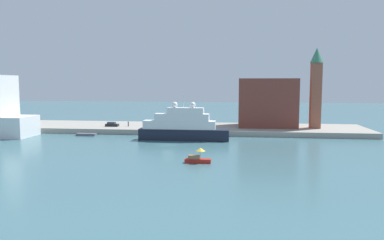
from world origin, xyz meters
TOP-DOWN VIEW (x-y plane):
  - ground at (0.00, 0.00)m, footprint 400.00×400.00m
  - quay_dock at (0.00, 27.27)m, footprint 110.00×22.54m
  - large_yacht at (2.29, 7.96)m, footprint 23.59×3.55m
  - small_motorboat at (9.32, -18.99)m, footprint 4.90×1.79m
  - work_barge at (-26.11, 12.68)m, footprint 5.61×1.76m
  - harbor_building at (25.49, 29.29)m, footprint 17.45×13.25m
  - bell_tower at (39.38, 26.54)m, footprint 3.84×3.84m
  - parked_car at (-22.17, 23.10)m, footprint 4.00×1.74m
  - person_figure at (-17.22, 24.03)m, footprint 0.36×0.36m
  - mooring_bollard at (4.75, 17.28)m, footprint 0.36×0.36m

SIDE VIEW (x-z plane):
  - ground at x=0.00m, z-range 0.00..0.00m
  - work_barge at x=-26.11m, z-range 0.00..0.69m
  - quay_dock at x=0.00m, z-range 0.00..1.52m
  - small_motorboat at x=9.32m, z-range -0.42..2.48m
  - mooring_bollard at x=4.75m, z-range 1.52..2.21m
  - parked_car at x=-22.17m, z-range 1.42..2.80m
  - person_figure at x=-17.22m, z-range 1.46..3.13m
  - large_yacht at x=2.29m, z-range -2.56..9.50m
  - harbor_building at x=25.49m, z-range 1.52..16.29m
  - bell_tower at x=39.38m, z-range 2.62..26.33m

